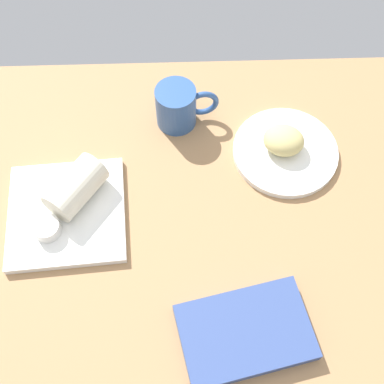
{
  "coord_description": "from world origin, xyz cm",
  "views": [
    {
      "loc": [
        4.34,
        37.6,
        90.21
      ],
      "look_at": [
        2.87,
        -8.6,
        7.0
      ],
      "focal_mm": 46.39,
      "sensor_mm": 36.0,
      "label": 1
    }
  ],
  "objects_px": {
    "round_plate": "(285,152)",
    "square_plate": "(67,213)",
    "book_stack": "(245,332)",
    "scone_pastry": "(284,140)",
    "sauce_cup": "(47,228)",
    "breakfast_wrap": "(76,187)",
    "coffee_mug": "(178,106)"
  },
  "relations": [
    {
      "from": "coffee_mug",
      "to": "book_stack",
      "type": "bearing_deg",
      "value": 102.75
    },
    {
      "from": "round_plate",
      "to": "book_stack",
      "type": "distance_m",
      "value": 0.39
    },
    {
      "from": "round_plate",
      "to": "coffee_mug",
      "type": "relative_size",
      "value": 1.61
    },
    {
      "from": "sauce_cup",
      "to": "square_plate",
      "type": "bearing_deg",
      "value": -125.16
    },
    {
      "from": "breakfast_wrap",
      "to": "book_stack",
      "type": "relative_size",
      "value": 0.48
    },
    {
      "from": "scone_pastry",
      "to": "breakfast_wrap",
      "type": "bearing_deg",
      "value": 14.14
    },
    {
      "from": "breakfast_wrap",
      "to": "coffee_mug",
      "type": "relative_size",
      "value": 0.88
    },
    {
      "from": "scone_pastry",
      "to": "book_stack",
      "type": "distance_m",
      "value": 0.39
    },
    {
      "from": "round_plate",
      "to": "square_plate",
      "type": "height_order",
      "value": "square_plate"
    },
    {
      "from": "round_plate",
      "to": "book_stack",
      "type": "bearing_deg",
      "value": 72.68
    },
    {
      "from": "square_plate",
      "to": "sauce_cup",
      "type": "relative_size",
      "value": 4.35
    },
    {
      "from": "breakfast_wrap",
      "to": "book_stack",
      "type": "height_order",
      "value": "breakfast_wrap"
    },
    {
      "from": "round_plate",
      "to": "coffee_mug",
      "type": "xyz_separation_m",
      "value": [
        0.22,
        -0.09,
        0.04
      ]
    },
    {
      "from": "sauce_cup",
      "to": "breakfast_wrap",
      "type": "distance_m",
      "value": 0.09
    },
    {
      "from": "sauce_cup",
      "to": "coffee_mug",
      "type": "bearing_deg",
      "value": -133.36
    },
    {
      "from": "scone_pastry",
      "to": "book_stack",
      "type": "xyz_separation_m",
      "value": [
        0.11,
        0.37,
        -0.02
      ]
    },
    {
      "from": "round_plate",
      "to": "book_stack",
      "type": "xyz_separation_m",
      "value": [
        0.11,
        0.37,
        0.01
      ]
    },
    {
      "from": "scone_pastry",
      "to": "breakfast_wrap",
      "type": "height_order",
      "value": "breakfast_wrap"
    },
    {
      "from": "sauce_cup",
      "to": "scone_pastry",
      "type": "bearing_deg",
      "value": -159.03
    },
    {
      "from": "scone_pastry",
      "to": "book_stack",
      "type": "height_order",
      "value": "scone_pastry"
    },
    {
      "from": "square_plate",
      "to": "breakfast_wrap",
      "type": "distance_m",
      "value": 0.06
    },
    {
      "from": "round_plate",
      "to": "square_plate",
      "type": "bearing_deg",
      "value": 16.39
    },
    {
      "from": "breakfast_wrap",
      "to": "square_plate",
      "type": "bearing_deg",
      "value": 90.5
    },
    {
      "from": "round_plate",
      "to": "breakfast_wrap",
      "type": "bearing_deg",
      "value": 13.06
    },
    {
      "from": "round_plate",
      "to": "sauce_cup",
      "type": "bearing_deg",
      "value": 19.97
    },
    {
      "from": "round_plate",
      "to": "scone_pastry",
      "type": "distance_m",
      "value": 0.03
    },
    {
      "from": "breakfast_wrap",
      "to": "coffee_mug",
      "type": "bearing_deg",
      "value": -100.4
    },
    {
      "from": "sauce_cup",
      "to": "breakfast_wrap",
      "type": "relative_size",
      "value": 0.43
    },
    {
      "from": "scone_pastry",
      "to": "sauce_cup",
      "type": "height_order",
      "value": "scone_pastry"
    },
    {
      "from": "scone_pastry",
      "to": "coffee_mug",
      "type": "xyz_separation_m",
      "value": [
        0.21,
        -0.09,
        0.01
      ]
    },
    {
      "from": "breakfast_wrap",
      "to": "scone_pastry",
      "type": "bearing_deg",
      "value": -130.21
    },
    {
      "from": "round_plate",
      "to": "coffee_mug",
      "type": "bearing_deg",
      "value": -22.97
    }
  ]
}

